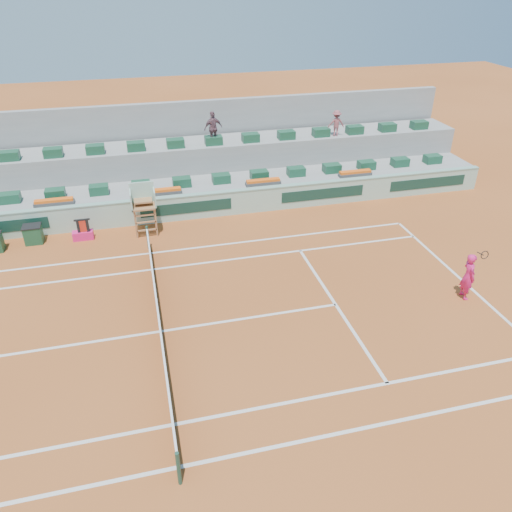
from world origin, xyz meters
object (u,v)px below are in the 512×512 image
object	(u,v)px
umpire_chair	(143,202)
drink_cooler_a	(33,234)
tennis_player	(468,276)
player_bag	(83,235)

from	to	relation	value
umpire_chair	drink_cooler_a	world-z (taller)	umpire_chair
tennis_player	player_bag	bearing A→B (deg)	149.72
player_bag	umpire_chair	bearing A→B (deg)	-0.74
umpire_chair	tennis_player	xyz separation A→B (m)	(11.26, -8.19, -0.61)
player_bag	umpire_chair	world-z (taller)	umpire_chair
umpire_chair	drink_cooler_a	distance (m)	5.08
player_bag	drink_cooler_a	world-z (taller)	drink_cooler_a
player_bag	tennis_player	size ratio (longest dim) A/B	0.40
umpire_chair	drink_cooler_a	xyz separation A→B (m)	(-4.95, 0.24, -1.12)
drink_cooler_a	player_bag	bearing A→B (deg)	-5.60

